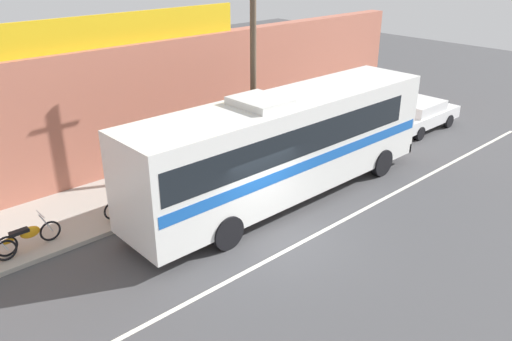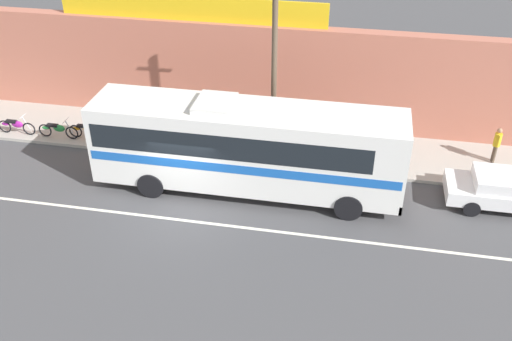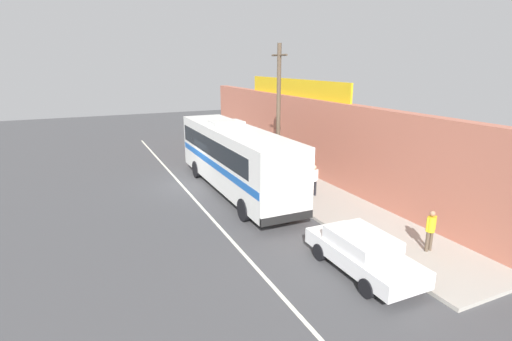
{
  "view_description": "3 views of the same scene",
  "coord_description": "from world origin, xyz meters",
  "px_view_note": "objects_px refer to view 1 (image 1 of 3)",
  "views": [
    {
      "loc": [
        -9.28,
        -9.42,
        8.08
      ],
      "look_at": [
        0.65,
        1.41,
        1.55
      ],
      "focal_mm": 35.83,
      "sensor_mm": 36.0,
      "label": 1
    },
    {
      "loc": [
        6.13,
        -16.82,
        12.92
      ],
      "look_at": [
        2.6,
        1.42,
        1.07
      ],
      "focal_mm": 40.31,
      "sensor_mm": 36.0,
      "label": 2
    },
    {
      "loc": [
        21.25,
        -5.86,
        6.9
      ],
      "look_at": [
        4.53,
        1.84,
        1.77
      ],
      "focal_mm": 27.1,
      "sensor_mm": 36.0,
      "label": 3
    }
  ],
  "objects_px": {
    "parked_car": "(419,114)",
    "motorcycle_green": "(130,201)",
    "intercity_bus": "(284,142)",
    "pedestrian_far_right": "(367,94)",
    "motorcycle_black": "(27,235)",
    "pedestrian_far_left": "(274,126)",
    "utility_pole": "(253,65)"
  },
  "relations": [
    {
      "from": "intercity_bus",
      "to": "utility_pole",
      "type": "distance_m",
      "value": 3.2
    },
    {
      "from": "intercity_bus",
      "to": "parked_car",
      "type": "bearing_deg",
      "value": 4.35
    },
    {
      "from": "pedestrian_far_left",
      "to": "motorcycle_black",
      "type": "bearing_deg",
      "value": -175.11
    },
    {
      "from": "pedestrian_far_left",
      "to": "motorcycle_green",
      "type": "bearing_deg",
      "value": -172.31
    },
    {
      "from": "parked_car",
      "to": "pedestrian_far_left",
      "type": "bearing_deg",
      "value": 159.63
    },
    {
      "from": "parked_car",
      "to": "pedestrian_far_right",
      "type": "height_order",
      "value": "pedestrian_far_right"
    },
    {
      "from": "utility_pole",
      "to": "pedestrian_far_right",
      "type": "distance_m",
      "value": 9.82
    },
    {
      "from": "parked_car",
      "to": "motorcycle_black",
      "type": "height_order",
      "value": "parked_car"
    },
    {
      "from": "intercity_bus",
      "to": "parked_car",
      "type": "distance_m",
      "value": 9.97
    },
    {
      "from": "utility_pole",
      "to": "pedestrian_far_right",
      "type": "xyz_separation_m",
      "value": [
        9.2,
        1.51,
        -3.1
      ]
    },
    {
      "from": "motorcycle_black",
      "to": "pedestrian_far_left",
      "type": "bearing_deg",
      "value": 4.89
    },
    {
      "from": "intercity_bus",
      "to": "pedestrian_far_left",
      "type": "bearing_deg",
      "value": 49.83
    },
    {
      "from": "motorcycle_black",
      "to": "pedestrian_far_left",
      "type": "distance_m",
      "value": 10.67
    },
    {
      "from": "motorcycle_green",
      "to": "pedestrian_far_right",
      "type": "height_order",
      "value": "pedestrian_far_right"
    },
    {
      "from": "utility_pole",
      "to": "pedestrian_far_left",
      "type": "bearing_deg",
      "value": 26.29
    },
    {
      "from": "pedestrian_far_right",
      "to": "parked_car",
      "type": "bearing_deg",
      "value": -91.16
    },
    {
      "from": "motorcycle_black",
      "to": "motorcycle_green",
      "type": "bearing_deg",
      "value": -1.59
    },
    {
      "from": "intercity_bus",
      "to": "motorcycle_black",
      "type": "height_order",
      "value": "intercity_bus"
    },
    {
      "from": "utility_pole",
      "to": "motorcycle_black",
      "type": "xyz_separation_m",
      "value": [
        -8.5,
        0.14,
        -3.59
      ]
    },
    {
      "from": "intercity_bus",
      "to": "motorcycle_green",
      "type": "xyz_separation_m",
      "value": [
        -4.56,
        2.36,
        -1.5
      ]
    },
    {
      "from": "motorcycle_green",
      "to": "motorcycle_black",
      "type": "bearing_deg",
      "value": 178.41
    },
    {
      "from": "intercity_bus",
      "to": "motorcycle_green",
      "type": "bearing_deg",
      "value": 152.64
    },
    {
      "from": "intercity_bus",
      "to": "pedestrian_far_right",
      "type": "bearing_deg",
      "value": 21.08
    },
    {
      "from": "motorcycle_black",
      "to": "pedestrian_far_right",
      "type": "distance_m",
      "value": 17.76
    },
    {
      "from": "parked_car",
      "to": "pedestrian_far_left",
      "type": "xyz_separation_m",
      "value": [
        -7.02,
        2.61,
        0.36
      ]
    },
    {
      "from": "utility_pole",
      "to": "motorcycle_black",
      "type": "bearing_deg",
      "value": 179.08
    },
    {
      "from": "motorcycle_black",
      "to": "pedestrian_far_right",
      "type": "xyz_separation_m",
      "value": [
        17.7,
        1.37,
        0.49
      ]
    },
    {
      "from": "utility_pole",
      "to": "motorcycle_green",
      "type": "height_order",
      "value": "utility_pole"
    },
    {
      "from": "motorcycle_green",
      "to": "pedestrian_far_right",
      "type": "bearing_deg",
      "value": 5.77
    },
    {
      "from": "pedestrian_far_left",
      "to": "pedestrian_far_right",
      "type": "relative_size",
      "value": 1.04
    },
    {
      "from": "parked_car",
      "to": "motorcycle_green",
      "type": "xyz_separation_m",
      "value": [
        -14.41,
        1.61,
        -0.17
      ]
    },
    {
      "from": "utility_pole",
      "to": "intercity_bus",
      "type": "bearing_deg",
      "value": -107.23
    }
  ]
}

